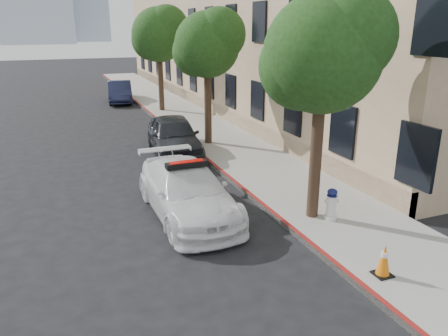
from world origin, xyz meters
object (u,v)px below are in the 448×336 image
at_px(parked_car_mid, 174,136).
at_px(traffic_cone, 384,260).
at_px(parked_car_far, 120,92).
at_px(fire_hydrant, 331,204).
at_px(police_car, 187,191).

relative_size(parked_car_mid, traffic_cone, 6.65).
bearing_deg(traffic_cone, parked_car_mid, 97.98).
relative_size(parked_car_far, fire_hydrant, 5.04).
bearing_deg(parked_car_far, fire_hydrant, -76.63).
bearing_deg(fire_hydrant, parked_car_mid, 116.67).
distance_m(parked_car_mid, fire_hydrant, 7.90).
distance_m(parked_car_far, traffic_cone, 23.47).
distance_m(police_car, traffic_cone, 5.26).
height_order(parked_car_mid, fire_hydrant, parked_car_mid).
relative_size(parked_car_mid, parked_car_far, 1.07).
distance_m(police_car, parked_car_mid, 5.82).
bearing_deg(parked_car_mid, traffic_cone, -75.38).
bearing_deg(parked_car_far, traffic_cone, -78.67).
distance_m(parked_car_mid, parked_car_far, 13.19).
xyz_separation_m(parked_car_mid, parked_car_far, (-0.00, 13.19, -0.07)).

